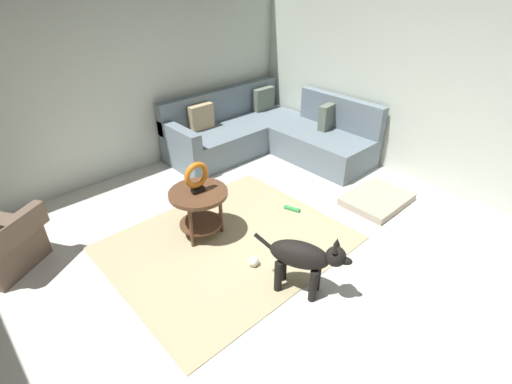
% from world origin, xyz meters
% --- Properties ---
extents(ground_plane, '(6.00, 6.00, 0.10)m').
position_xyz_m(ground_plane, '(0.00, 0.00, -0.05)').
color(ground_plane, silver).
extents(wall_back, '(6.00, 0.12, 2.70)m').
position_xyz_m(wall_back, '(0.00, 2.94, 1.35)').
color(wall_back, silver).
rests_on(wall_back, ground_plane).
extents(wall_right, '(0.12, 6.00, 2.70)m').
position_xyz_m(wall_right, '(2.94, 0.00, 1.35)').
color(wall_right, silver).
rests_on(wall_right, ground_plane).
extents(area_rug, '(2.30, 1.90, 0.01)m').
position_xyz_m(area_rug, '(0.15, 0.70, 0.01)').
color(area_rug, tan).
rests_on(area_rug, ground_plane).
extents(sectional_couch, '(2.20, 2.25, 0.88)m').
position_xyz_m(sectional_couch, '(1.99, 2.01, 0.29)').
color(sectional_couch, slate).
rests_on(sectional_couch, ground_plane).
extents(side_table, '(0.60, 0.60, 0.54)m').
position_xyz_m(side_table, '(0.04, 1.01, 0.42)').
color(side_table, brown).
rests_on(side_table, ground_plane).
extents(torus_sculpture, '(0.28, 0.08, 0.33)m').
position_xyz_m(torus_sculpture, '(0.04, 1.01, 0.71)').
color(torus_sculpture, black).
rests_on(torus_sculpture, side_table).
extents(dog_bed_mat, '(0.80, 0.60, 0.09)m').
position_xyz_m(dog_bed_mat, '(1.98, 0.08, 0.04)').
color(dog_bed_mat, '#B2A38E').
rests_on(dog_bed_mat, ground_plane).
extents(dog, '(0.44, 0.78, 0.63)m').
position_xyz_m(dog, '(0.21, -0.25, 0.38)').
color(dog, black).
rests_on(dog, ground_plane).
extents(dog_toy_ball, '(0.11, 0.11, 0.11)m').
position_xyz_m(dog_toy_ball, '(0.12, 0.27, 0.05)').
color(dog_toy_ball, silver).
rests_on(dog_toy_ball, ground_plane).
extents(dog_toy_rope, '(0.11, 0.20, 0.05)m').
position_xyz_m(dog_toy_rope, '(1.09, 0.66, 0.03)').
color(dog_toy_rope, green).
rests_on(dog_toy_rope, ground_plane).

